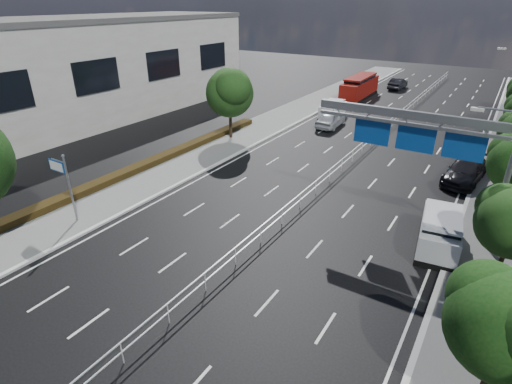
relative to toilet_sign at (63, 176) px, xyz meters
The scene contains 19 objects.
ground 11.34m from the toilet_sign, ahead, with size 160.00×160.00×0.00m, color black.
sidewalk_near 2.93m from the toilet_sign, behind, with size 5.00×140.00×0.14m, color slate.
kerb_near 3.48m from the toilet_sign, ahead, with size 0.25×140.00×0.15m, color silver.
kerb_far 20.16m from the toilet_sign, ahead, with size 0.25×140.00×0.15m, color silver.
median_fence 25.14m from the toilet_sign, 64.04° to the left, with size 0.05×85.00×1.02m.
hedge_near 6.10m from the toilet_sign, 115.13° to the left, with size 1.00×36.00×0.44m, color black.
toilet_sign is the anchor object (origin of this frame).
overhead_gantry 20.52m from the toilet_sign, 29.60° to the left, with size 10.24×0.38×7.45m.
near_building 26.29m from the toilet_sign, 136.62° to the left, with size 12.00×38.00×10.00m, color beige.
near_tree_back 18.07m from the toilet_sign, 93.14° to the left, with size 4.84×4.51×6.69m.
far_tree_b 22.22m from the toilet_sign, ahead, with size 3.74×3.49×5.23m.
white_minivan 30.56m from the toilet_sign, 81.93° to the left, with size 2.09×4.41×1.88m.
red_bus 41.60m from the toilet_sign, 85.23° to the left, with size 2.61×10.00×2.97m.
near_car_silver 27.44m from the toilet_sign, 78.43° to the left, with size 1.97×4.89×1.67m, color #B5B7BD.
near_car_dark 51.05m from the toilet_sign, 82.97° to the left, with size 1.66×4.76×1.57m, color black.
silver_minivan 21.23m from the toilet_sign, 24.38° to the left, with size 2.54×4.87×1.94m.
parked_car_teal 27.98m from the toilet_sign, 46.33° to the left, with size 2.04×4.41×1.23m, color #196874.
parked_car_dark 27.14m from the toilet_sign, 44.62° to the left, with size 2.24×5.51×1.60m, color black.
pedestrian_a 30.10m from the toilet_sign, 43.74° to the left, with size 0.63×0.41×1.72m, color gray.
Camera 1 is at (9.73, -11.87, 12.09)m, focal length 28.00 mm.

